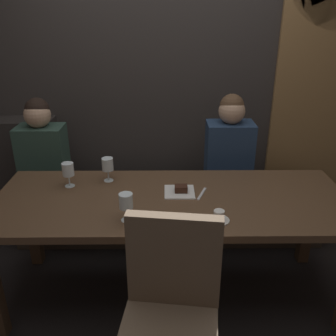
{
  "coord_description": "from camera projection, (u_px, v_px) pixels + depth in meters",
  "views": [
    {
      "loc": [
        -0.04,
        -2.02,
        1.82
      ],
      "look_at": [
        -0.02,
        0.24,
        0.84
      ],
      "focal_mm": 39.46,
      "sensor_mm": 36.0,
      "label": 1
    }
  ],
  "objects": [
    {
      "name": "ground",
      "position": [
        171.0,
        292.0,
        2.58
      ],
      "size": [
        9.0,
        9.0,
        0.0
      ],
      "primitive_type": "plane",
      "color": "black"
    },
    {
      "name": "back_wall_tiled",
      "position": [
        169.0,
        49.0,
        3.09
      ],
      "size": [
        6.0,
        0.12,
        3.0
      ],
      "primitive_type": "cube",
      "color": "#383330",
      "rests_on": "ground"
    },
    {
      "name": "arched_door",
      "position": [
        330.0,
        67.0,
        3.1
      ],
      "size": [
        0.9,
        0.05,
        2.55
      ],
      "color": "olive",
      "rests_on": "ground"
    },
    {
      "name": "dining_table",
      "position": [
        171.0,
        210.0,
        2.31
      ],
      "size": [
        2.2,
        0.84,
        0.74
      ],
      "color": "#493422",
      "rests_on": "ground"
    },
    {
      "name": "banquette_bench",
      "position": [
        170.0,
        212.0,
        3.13
      ],
      "size": [
        2.5,
        0.44,
        0.45
      ],
      "color": "#40352A",
      "rests_on": "ground"
    },
    {
      "name": "chair_near_side",
      "position": [
        170.0,
        307.0,
        1.69
      ],
      "size": [
        0.49,
        0.49,
        0.98
      ],
      "color": "brown",
      "rests_on": "ground"
    },
    {
      "name": "diner_redhead",
      "position": [
        42.0,
        149.0,
        2.89
      ],
      "size": [
        0.36,
        0.24,
        0.76
      ],
      "color": "#2D473D",
      "rests_on": "banquette_bench"
    },
    {
      "name": "diner_bearded",
      "position": [
        229.0,
        147.0,
        2.88
      ],
      "size": [
        0.36,
        0.24,
        0.79
      ],
      "color": "navy",
      "rests_on": "banquette_bench"
    },
    {
      "name": "wine_glass_end_right",
      "position": [
        68.0,
        171.0,
        2.39
      ],
      "size": [
        0.08,
        0.08,
        0.16
      ],
      "color": "silver",
      "rests_on": "dining_table"
    },
    {
      "name": "wine_glass_far_left",
      "position": [
        126.0,
        202.0,
        2.0
      ],
      "size": [
        0.08,
        0.08,
        0.16
      ],
      "color": "silver",
      "rests_on": "dining_table"
    },
    {
      "name": "wine_glass_near_right",
      "position": [
        108.0,
        165.0,
        2.46
      ],
      "size": [
        0.08,
        0.08,
        0.16
      ],
      "color": "silver",
      "rests_on": "dining_table"
    },
    {
      "name": "espresso_cup",
      "position": [
        219.0,
        217.0,
        2.03
      ],
      "size": [
        0.12,
        0.12,
        0.06
      ],
      "color": "white",
      "rests_on": "dining_table"
    },
    {
      "name": "dessert_plate",
      "position": [
        180.0,
        191.0,
        2.34
      ],
      "size": [
        0.19,
        0.19,
        0.05
      ],
      "color": "white",
      "rests_on": "dining_table"
    },
    {
      "name": "fork_on_table",
      "position": [
        202.0,
        194.0,
        2.33
      ],
      "size": [
        0.08,
        0.16,
        0.01
      ],
      "primitive_type": "cube",
      "rotation": [
        0.0,
        0.0,
        -0.37
      ],
      "color": "silver",
      "rests_on": "dining_table"
    }
  ]
}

